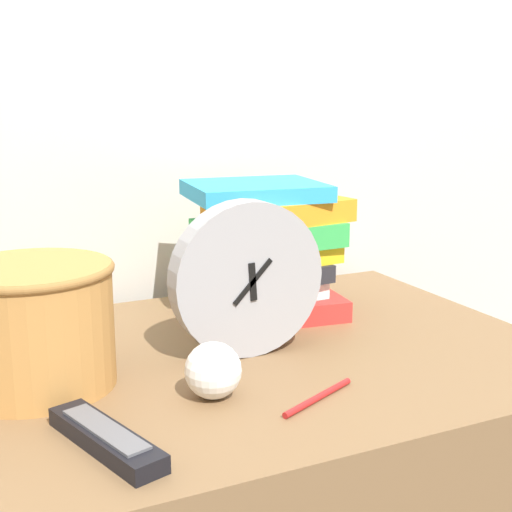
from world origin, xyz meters
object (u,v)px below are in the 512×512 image
(crumpled_paper_ball, at_px, (213,370))
(pen, at_px, (318,397))
(desk_clock, at_px, (247,279))
(basket, at_px, (33,322))
(tv_remote, at_px, (106,438))
(book_stack, at_px, (268,248))

(crumpled_paper_ball, height_order, pen, crumpled_paper_ball)
(desk_clock, height_order, basket, desk_clock)
(tv_remote, distance_m, crumpled_paper_ball, 0.17)
(book_stack, distance_m, pen, 0.36)
(desk_clock, height_order, crumpled_paper_ball, desk_clock)
(basket, height_order, crumpled_paper_ball, basket)
(tv_remote, bearing_deg, desk_clock, 36.75)
(desk_clock, distance_m, pen, 0.21)
(basket, distance_m, crumpled_paper_ball, 0.23)
(desk_clock, bearing_deg, tv_remote, -143.25)
(basket, distance_m, tv_remote, 0.22)
(tv_remote, bearing_deg, crumpled_paper_ball, 24.77)
(book_stack, height_order, basket, book_stack)
(book_stack, bearing_deg, tv_remote, -136.79)
(crumpled_paper_ball, bearing_deg, tv_remote, -155.23)
(book_stack, distance_m, basket, 0.42)
(desk_clock, xyz_separation_m, book_stack, (0.11, 0.15, 0.00))
(book_stack, bearing_deg, desk_clock, -125.67)
(book_stack, relative_size, tv_remote, 1.43)
(basket, bearing_deg, desk_clock, -2.54)
(tv_remote, height_order, pen, tv_remote)
(tv_remote, xyz_separation_m, pen, (0.26, 0.01, -0.01))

